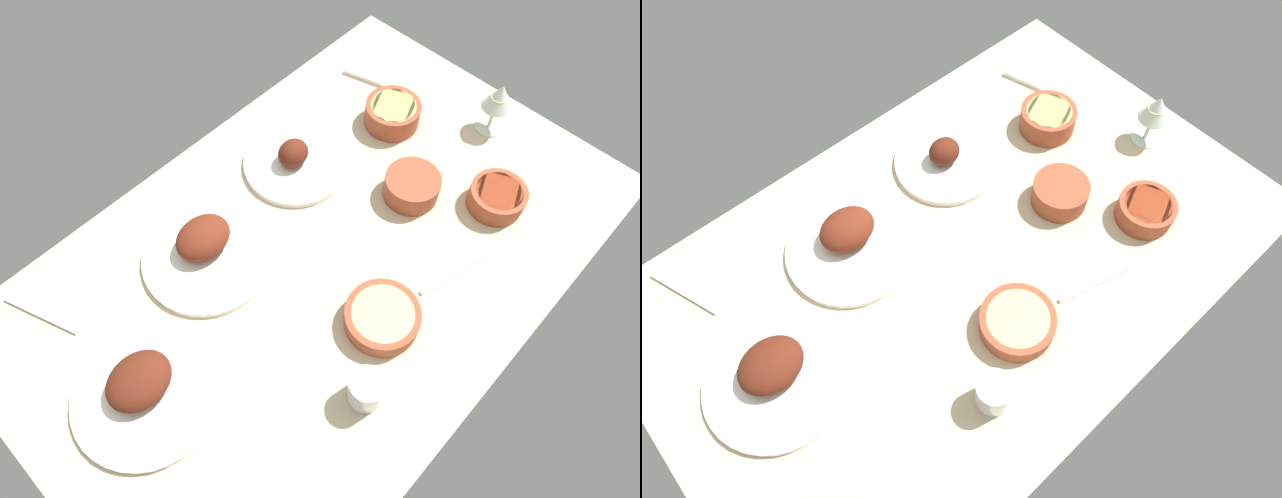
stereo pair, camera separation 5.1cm
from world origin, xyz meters
TOP-DOWN VIEW (x-y plane):
  - dining_table at (0.00, 0.00)cm, footprint 140.00×90.00cm
  - plate_far_side at (-45.86, 3.31)cm, footprint 28.92×28.92cm
  - plate_center_main at (-17.26, 18.13)cm, footprint 29.18×29.18cm
  - plate_near_viewer at (14.20, 21.58)cm, footprint 25.90×25.90cm
  - bowl_pasta at (-3.23, -20.56)cm, footprint 15.74×15.74cm
  - bowl_sauce at (37.90, -20.69)cm, footprint 13.17×13.17cm
  - bowl_onions at (26.63, -4.44)cm, footprint 13.13×13.13cm
  - bowl_potatoes at (41.15, 13.43)cm, footprint 14.07×14.07cm
  - wine_glass at (57.09, -5.91)cm, footprint 7.60×7.60cm
  - water_tumbler at (-17.19, -28.17)cm, footprint 7.01×7.01cm
  - folded_napkin at (55.14, 30.90)cm, footprint 18.26×15.66cm
  - fork_loose at (-51.22, 32.27)cm, footprint 6.91×17.84cm
  - spoon_loose at (16.38, -24.98)cm, footprint 18.01×5.59cm

SIDE VIEW (x-z plane):
  - dining_table at x=0.00cm, z-range 0.00..4.00cm
  - fork_loose at x=-51.22cm, z-range 4.00..4.80cm
  - spoon_loose at x=16.38cm, z-range 4.00..4.80cm
  - folded_napkin at x=55.14cm, z-range 4.00..5.20cm
  - plate_near_viewer at x=14.20cm, z-range 1.82..9.63cm
  - plate_far_side at x=-45.86cm, z-range 2.47..10.18cm
  - plate_center_main at x=-17.26cm, z-range 2.27..10.51cm
  - bowl_pasta at x=-3.23cm, z-range 4.23..8.94cm
  - bowl_sauce at x=37.90cm, z-range 4.24..9.63cm
  - bowl_onions at x=26.63cm, z-range 4.25..10.24cm
  - bowl_potatoes at x=41.15cm, z-range 4.25..10.43cm
  - water_tumbler at x=-17.19cm, z-range 4.00..12.64cm
  - wine_glass at x=57.09cm, z-range 6.93..20.93cm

